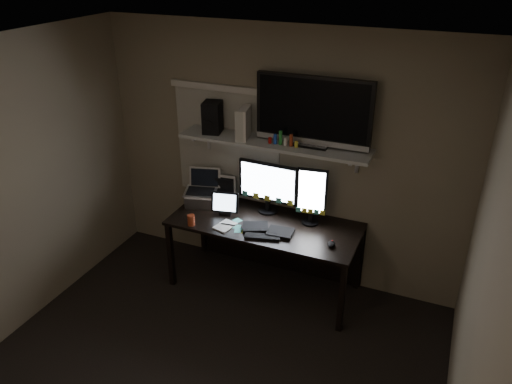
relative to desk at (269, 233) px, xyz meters
The scene contains 20 objects.
ceiling 2.49m from the desk, 90.00° to the right, with size 3.60×3.60×0.00m, color silver.
back_wall 0.74m from the desk, 90.00° to the left, with size 3.60×3.60×0.00m, color #80745C.
right_wall 2.47m from the desk, 40.70° to the right, with size 3.60×3.60×0.00m, color #80745C.
window_blinds 0.96m from the desk, 156.69° to the left, with size 1.10×0.02×1.10m, color beige.
desk is the anchor object (origin of this frame).
wall_shelf 0.91m from the desk, 90.00° to the left, with size 1.80×0.35×0.03m, color #A8A8A3.
monitor_landscape 0.46m from the desk, 119.28° to the left, with size 0.60×0.06×0.53m, color black.
monitor_portrait 0.61m from the desk, ahead, with size 0.28×0.05×0.57m, color black.
keyboard 0.33m from the desk, 71.70° to the right, with size 0.49×0.19×0.03m, color black.
mouse 0.76m from the desk, 21.23° to the right, with size 0.07×0.10×0.04m, color black.
notepad 0.49m from the desk, 133.71° to the right, with size 0.15×0.20×0.01m, color silver.
tablet 0.52m from the desk, 164.91° to the right, with size 0.27×0.11×0.23m, color black.
file_sorter 0.66m from the desk, 165.43° to the left, with size 0.22×0.10×0.28m, color black.
laptop 0.81m from the desk, behind, with size 0.32×0.26×0.36m, color silver.
cup 0.79m from the desk, 145.37° to the right, with size 0.07×0.07×0.10m, color #96351B.
sticky_notes 0.35m from the desk, 120.35° to the right, with size 0.32×0.23×0.00m, color gold, non-canonical shape.
tv 1.29m from the desk, 19.53° to the left, with size 1.04×0.19×0.62m, color black.
game_console 1.11m from the desk, 168.92° to the left, with size 0.07×0.24×0.29m, color beige.
speaker 1.25m from the desk, behind, with size 0.16×0.20×0.30m, color black.
bottles 1.00m from the desk, ahead, with size 0.20×0.04×0.13m, color #A50F0C, non-canonical shape.
Camera 1 is at (1.52, -2.37, 3.10)m, focal length 35.00 mm.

